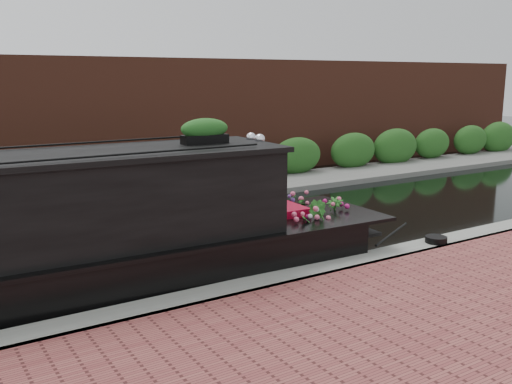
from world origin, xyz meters
TOP-DOWN VIEW (x-y plane):
  - ground at (0.00, 0.00)m, footprint 80.00×80.00m
  - near_bank_coping at (0.00, -3.30)m, footprint 40.00×0.60m
  - far_bank_path at (0.00, 4.20)m, footprint 40.00×2.40m
  - far_hedge at (0.00, 5.10)m, footprint 40.00×1.10m
  - far_brick_wall at (0.00, 7.20)m, footprint 40.00×1.00m
  - narrowboat at (-3.95, -1.77)m, footprint 12.66×2.74m
  - rope_fender at (2.81, -1.77)m, footprint 0.37×0.38m
  - coiled_mooring_rope at (3.54, -3.34)m, footprint 0.42×0.42m

SIDE VIEW (x-z plane):
  - ground at x=0.00m, z-range 0.00..0.00m
  - near_bank_coping at x=0.00m, z-range -0.25..0.25m
  - far_bank_path at x=0.00m, z-range -0.17..0.17m
  - far_hedge at x=0.00m, z-range -1.40..1.40m
  - far_brick_wall at x=0.00m, z-range -4.00..4.00m
  - rope_fender at x=2.81m, z-range 0.00..0.37m
  - coiled_mooring_rope at x=3.54m, z-range 0.25..0.37m
  - narrowboat at x=-3.95m, z-range -0.60..2.35m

